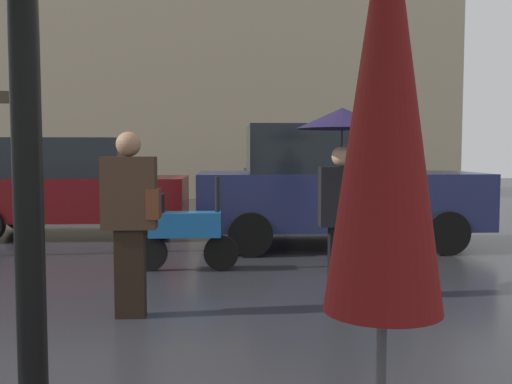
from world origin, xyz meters
name	(u,v)px	position (x,y,z in m)	size (l,w,h in m)	color
folded_patio_umbrella_far	(385,119)	(1.50, -0.95, 1.67)	(0.47, 0.47, 2.49)	black
pedestrian_with_umbrella	(342,150)	(2.15, 2.99, 1.57)	(0.97, 0.97, 2.01)	black
pedestrian_with_bag	(131,213)	(0.05, 2.45, 0.99)	(0.53, 0.24, 1.74)	black
parked_scooter	(182,229)	(0.36, 4.53, 0.55)	(1.39, 0.32, 1.23)	black
parked_car_left	(334,185)	(2.71, 6.35, 1.01)	(4.57, 1.96, 1.98)	#1E234C
parked_car_right	(73,186)	(-1.91, 7.78, 0.92)	(4.05, 1.89, 1.80)	#590C0F
parked_car_distant	(327,177)	(3.30, 10.41, 0.96)	(4.00, 1.90, 1.92)	black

